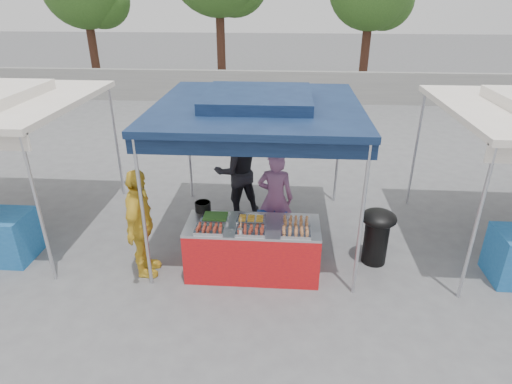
# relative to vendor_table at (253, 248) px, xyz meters

# --- Properties ---
(ground_plane) EXTENTS (80.00, 80.00, 0.00)m
(ground_plane) POSITION_rel_vendor_table_xyz_m (0.00, 0.10, -0.43)
(ground_plane) COLOR #5B5B5D
(back_wall) EXTENTS (40.00, 0.25, 1.20)m
(back_wall) POSITION_rel_vendor_table_xyz_m (0.00, 11.10, 0.17)
(back_wall) COLOR gray
(back_wall) RESTS_ON ground_plane
(main_canopy) EXTENTS (3.20, 3.20, 2.57)m
(main_canopy) POSITION_rel_vendor_table_xyz_m (0.00, 1.07, 1.94)
(main_canopy) COLOR silver
(main_canopy) RESTS_ON ground_plane
(vendor_table) EXTENTS (2.00, 0.80, 0.85)m
(vendor_table) POSITION_rel_vendor_table_xyz_m (0.00, 0.00, 0.00)
(vendor_table) COLOR red
(vendor_table) RESTS_ON ground_plane
(food_tray_fl) EXTENTS (0.42, 0.30, 0.07)m
(food_tray_fl) POSITION_rel_vendor_table_xyz_m (-0.61, -0.24, 0.46)
(food_tray_fl) COLOR silver
(food_tray_fl) RESTS_ON vendor_table
(food_tray_fm) EXTENTS (0.42, 0.30, 0.07)m
(food_tray_fm) POSITION_rel_vendor_table_xyz_m (-0.01, -0.24, 0.46)
(food_tray_fm) COLOR silver
(food_tray_fm) RESTS_ON vendor_table
(food_tray_fr) EXTENTS (0.42, 0.30, 0.07)m
(food_tray_fr) POSITION_rel_vendor_table_xyz_m (0.63, -0.24, 0.46)
(food_tray_fr) COLOR silver
(food_tray_fr) RESTS_ON vendor_table
(food_tray_bl) EXTENTS (0.42, 0.30, 0.07)m
(food_tray_bl) POSITION_rel_vendor_table_xyz_m (-0.57, 0.11, 0.46)
(food_tray_bl) COLOR silver
(food_tray_bl) RESTS_ON vendor_table
(food_tray_bm) EXTENTS (0.42, 0.30, 0.07)m
(food_tray_bm) POSITION_rel_vendor_table_xyz_m (-0.03, 0.09, 0.46)
(food_tray_bm) COLOR silver
(food_tray_bm) RESTS_ON vendor_table
(food_tray_br) EXTENTS (0.42, 0.30, 0.07)m
(food_tray_br) POSITION_rel_vendor_table_xyz_m (0.64, 0.05, 0.46)
(food_tray_br) COLOR silver
(food_tray_br) RESTS_ON vendor_table
(cooking_pot) EXTENTS (0.25, 0.25, 0.14)m
(cooking_pot) POSITION_rel_vendor_table_xyz_m (-0.82, 0.38, 0.50)
(cooking_pot) COLOR black
(cooking_pot) RESTS_ON vendor_table
(skewer_cup) EXTENTS (0.08, 0.08, 0.09)m
(skewer_cup) POSITION_rel_vendor_table_xyz_m (-0.15, -0.31, 0.47)
(skewer_cup) COLOR silver
(skewer_cup) RESTS_ON vendor_table
(wok_burner) EXTENTS (0.55, 0.55, 0.93)m
(wok_burner) POSITION_rel_vendor_table_xyz_m (1.93, 0.42, 0.13)
(wok_burner) COLOR black
(wok_burner) RESTS_ON ground_plane
(crate_left) EXTENTS (0.55, 0.38, 0.33)m
(crate_left) POSITION_rel_vendor_table_xyz_m (-0.47, 0.67, -0.26)
(crate_left) COLOR #143EA4
(crate_left) RESTS_ON ground_plane
(crate_right) EXTENTS (0.52, 0.37, 0.31)m
(crate_right) POSITION_rel_vendor_table_xyz_m (0.26, 0.72, -0.27)
(crate_right) COLOR #143EA4
(crate_right) RESTS_ON ground_plane
(crate_stacked) EXTENTS (0.51, 0.36, 0.31)m
(crate_stacked) POSITION_rel_vendor_table_xyz_m (0.26, 0.72, 0.04)
(crate_stacked) COLOR #143EA4
(crate_stacked) RESTS_ON crate_right
(vendor_woman) EXTENTS (0.64, 0.45, 1.65)m
(vendor_woman) POSITION_rel_vendor_table_xyz_m (0.31, 0.95, 0.40)
(vendor_woman) COLOR #8B5883
(vendor_woman) RESTS_ON ground_plane
(helper_man) EXTENTS (1.08, 0.98, 1.80)m
(helper_man) POSITION_rel_vendor_table_xyz_m (-0.45, 1.90, 0.48)
(helper_man) COLOR black
(helper_man) RESTS_ON ground_plane
(customer_person) EXTENTS (0.48, 1.03, 1.72)m
(customer_person) POSITION_rel_vendor_table_xyz_m (-1.66, -0.14, 0.44)
(customer_person) COLOR gold
(customer_person) RESTS_ON ground_plane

